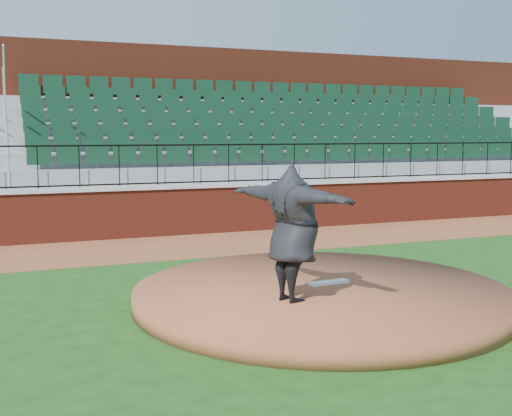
{
  "coord_description": "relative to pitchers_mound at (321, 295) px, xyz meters",
  "views": [
    {
      "loc": [
        -4.07,
        -8.7,
        2.6
      ],
      "look_at": [
        0.0,
        1.5,
        1.3
      ],
      "focal_mm": 44.5,
      "sensor_mm": 36.0,
      "label": 1
    }
  ],
  "objects": [
    {
      "name": "wall_cap",
      "position": [
        -0.4,
        7.21,
        1.12
      ],
      "size": [
        34.0,
        0.45,
        0.1
      ],
      "primitive_type": "cube",
      "color": "#B7B7B7",
      "rests_on": "field_wall"
    },
    {
      "name": "seating_stands",
      "position": [
        -0.4,
        9.93,
        2.18
      ],
      "size": [
        34.0,
        5.1,
        4.6
      ],
      "primitive_type": null,
      "color": "gray",
      "rests_on": "ground"
    },
    {
      "name": "ground",
      "position": [
        -0.4,
        0.21,
        -0.12
      ],
      "size": [
        90.0,
        90.0,
        0.0
      ],
      "primitive_type": "plane",
      "color": "#184413",
      "rests_on": "ground"
    },
    {
      "name": "wall_railing",
      "position": [
        -0.4,
        7.21,
        1.67
      ],
      "size": [
        34.0,
        0.05,
        1.0
      ],
      "primitive_type": null,
      "color": "black",
      "rests_on": "wall_cap"
    },
    {
      "name": "field_wall",
      "position": [
        -0.4,
        7.21,
        0.47
      ],
      "size": [
        34.0,
        0.35,
        1.2
      ],
      "primitive_type": "cube",
      "color": "maroon",
      "rests_on": "ground"
    },
    {
      "name": "pitching_rubber",
      "position": [
        0.2,
        0.11,
        0.15
      ],
      "size": [
        0.67,
        0.2,
        0.04
      ],
      "primitive_type": "cube",
      "rotation": [
        0.0,
        0.0,
        0.06
      ],
      "color": "white",
      "rests_on": "pitchers_mound"
    },
    {
      "name": "concourse_wall",
      "position": [
        -0.4,
        12.73,
        2.62
      ],
      "size": [
        34.0,
        0.5,
        5.5
      ],
      "primitive_type": "cube",
      "color": "maroon",
      "rests_on": "ground"
    },
    {
      "name": "warning_track",
      "position": [
        -0.4,
        5.61,
        -0.12
      ],
      "size": [
        34.0,
        3.2,
        0.01
      ],
      "primitive_type": "cube",
      "color": "brown",
      "rests_on": "ground"
    },
    {
      "name": "pitchers_mound",
      "position": [
        0.0,
        0.0,
        0.0
      ],
      "size": [
        5.75,
        5.75,
        0.25
      ],
      "primitive_type": "cylinder",
      "color": "brown",
      "rests_on": "ground"
    },
    {
      "name": "pitcher",
      "position": [
        -0.76,
        -0.58,
        1.08
      ],
      "size": [
        1.37,
        2.44,
        1.92
      ],
      "primitive_type": "imported",
      "rotation": [
        0.0,
        0.0,
        1.9
      ],
      "color": "black",
      "rests_on": "pitchers_mound"
    }
  ]
}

